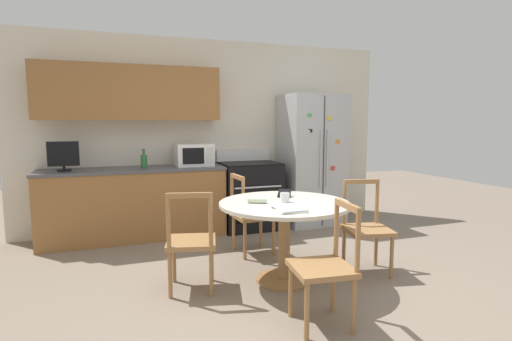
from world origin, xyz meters
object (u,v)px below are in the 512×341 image
object	(u,v)px
candle_glass	(285,198)
dining_chair_right	(366,229)
countertop_tv	(63,155)
dining_chair_far	(251,215)
counter_bottle	(144,161)
oven_range	(250,195)
dining_chair_left	(191,242)
refrigerator	(312,160)
wallet	(284,194)
dining_chair_near	(325,267)
microwave	(194,155)

from	to	relation	value
candle_glass	dining_chair_right	bearing A→B (deg)	-4.64
countertop_tv	dining_chair_far	bearing A→B (deg)	-27.72
countertop_tv	candle_glass	bearing A→B (deg)	-43.21
counter_bottle	dining_chair_right	bearing A→B (deg)	-45.39
oven_range	countertop_tv	size ratio (longest dim) A/B	3.08
dining_chair_left	refrigerator	bearing A→B (deg)	54.14
wallet	oven_range	bearing A→B (deg)	82.88
oven_range	candle_glass	xyz separation A→B (m)	(-0.31, -1.89, 0.32)
counter_bottle	wallet	bearing A→B (deg)	-54.08
countertop_tv	wallet	world-z (taller)	countertop_tv
refrigerator	dining_chair_near	world-z (taller)	refrigerator
counter_bottle	dining_chair_near	world-z (taller)	counter_bottle
countertop_tv	candle_glass	size ratio (longest dim) A/B	4.02
oven_range	microwave	bearing A→B (deg)	176.13
dining_chair_far	candle_glass	world-z (taller)	dining_chair_far
dining_chair_right	candle_glass	distance (m)	0.92
counter_bottle	dining_chair_near	size ratio (longest dim) A/B	0.26
dining_chair_right	dining_chair_near	distance (m)	1.19
countertop_tv	dining_chair_near	size ratio (longest dim) A/B	0.39
dining_chair_right	dining_chair_left	distance (m)	1.71
counter_bottle	candle_glass	bearing A→B (deg)	-60.06
refrigerator	countertop_tv	xyz separation A→B (m)	(-3.26, 0.03, 0.15)
oven_range	dining_chair_right	xyz separation A→B (m)	(0.54, -1.96, -0.03)
dining_chair_near	wallet	bearing A→B (deg)	-1.79
dining_chair_left	microwave	bearing A→B (deg)	91.77
refrigerator	microwave	world-z (taller)	refrigerator
oven_range	counter_bottle	xyz separation A→B (m)	(-1.40, 0.01, 0.52)
dining_chair_far	dining_chair_left	bearing A→B (deg)	-50.39
countertop_tv	candle_glass	xyz separation A→B (m)	(2.01, -1.89, -0.30)
oven_range	countertop_tv	world-z (taller)	countertop_tv
counter_bottle	microwave	bearing A→B (deg)	3.69
dining_chair_far	dining_chair_near	world-z (taller)	same
countertop_tv	counter_bottle	xyz separation A→B (m)	(0.91, 0.01, -0.10)
oven_range	counter_bottle	distance (m)	1.50
dining_chair_right	candle_glass	world-z (taller)	dining_chair_right
countertop_tv	dining_chair_far	xyz separation A→B (m)	(1.97, -1.04, -0.65)
microwave	oven_range	bearing A→B (deg)	-3.87
dining_chair_near	candle_glass	size ratio (longest dim) A/B	10.36
microwave	counter_bottle	size ratio (longest dim) A/B	1.99
dining_chair_far	counter_bottle	bearing A→B (deg)	-138.48
refrigerator	dining_chair_near	bearing A→B (deg)	-115.79
dining_chair_near	dining_chair_left	world-z (taller)	same
dining_chair_far	candle_glass	xyz separation A→B (m)	(0.03, -0.85, 0.35)
microwave	counter_bottle	xyz separation A→B (m)	(-0.64, -0.04, -0.06)
oven_range	microwave	distance (m)	0.96
dining_chair_right	wallet	size ratio (longest dim) A/B	5.27
refrigerator	dining_chair_near	distance (m)	3.05
oven_range	microwave	world-z (taller)	microwave
dining_chair_far	dining_chair_right	distance (m)	1.27
refrigerator	counter_bottle	bearing A→B (deg)	179.03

